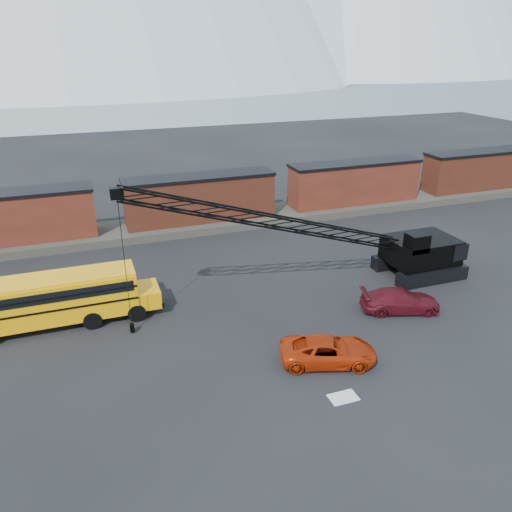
% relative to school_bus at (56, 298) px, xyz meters
% --- Properties ---
extents(ground, '(160.00, 160.00, 0.00)m').
position_rel_school_bus_xyz_m(ground, '(12.37, -7.91, -1.79)').
color(ground, black).
rests_on(ground, ground).
extents(gravel_berm, '(120.00, 5.00, 0.70)m').
position_rel_school_bus_xyz_m(gravel_berm, '(12.37, 14.09, -1.44)').
color(gravel_berm, '#4C473F').
rests_on(gravel_berm, ground).
extents(boxcar_west_near, '(13.70, 3.10, 4.17)m').
position_rel_school_bus_xyz_m(boxcar_west_near, '(-3.63, 14.09, 0.97)').
color(boxcar_west_near, '#451C13').
rests_on(boxcar_west_near, gravel_berm).
extents(boxcar_mid, '(13.70, 3.10, 4.17)m').
position_rel_school_bus_xyz_m(boxcar_mid, '(12.37, 14.09, 0.97)').
color(boxcar_mid, '#4B1D15').
rests_on(boxcar_mid, gravel_berm).
extents(boxcar_east_near, '(13.70, 3.10, 4.17)m').
position_rel_school_bus_xyz_m(boxcar_east_near, '(28.37, 14.09, 0.97)').
color(boxcar_east_near, '#451C13').
rests_on(boxcar_east_near, gravel_berm).
extents(boxcar_east_far, '(13.70, 3.10, 4.17)m').
position_rel_school_bus_xyz_m(boxcar_east_far, '(44.37, 14.09, 0.97)').
color(boxcar_east_far, '#4B1D15').
rests_on(boxcar_east_far, gravel_berm).
extents(snow_patch, '(1.40, 0.90, 0.02)m').
position_rel_school_bus_xyz_m(snow_patch, '(12.87, -11.91, -1.78)').
color(snow_patch, silver).
rests_on(snow_patch, ground).
extents(school_bus, '(11.65, 2.65, 3.19)m').
position_rel_school_bus_xyz_m(school_bus, '(0.00, 0.00, 0.00)').
color(school_bus, '#F09D05').
rests_on(school_bus, ground).
extents(red_pickup, '(5.63, 3.86, 1.43)m').
position_rel_school_bus_xyz_m(red_pickup, '(13.50, -9.02, -1.08)').
color(red_pickup, '#AE2808').
rests_on(red_pickup, ground).
extents(maroon_suv, '(5.39, 3.45, 1.45)m').
position_rel_school_bus_xyz_m(maroon_suv, '(20.41, -5.60, -1.07)').
color(maroon_suv, '#4F0E16').
rests_on(maroon_suv, ground).
extents(crawler_crane, '(24.25, 4.20, 9.06)m').
position_rel_school_bus_xyz_m(crawler_crane, '(14.90, -1.70, 3.28)').
color(crawler_crane, black).
rests_on(crawler_crane, ground).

